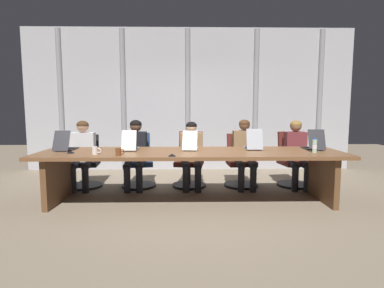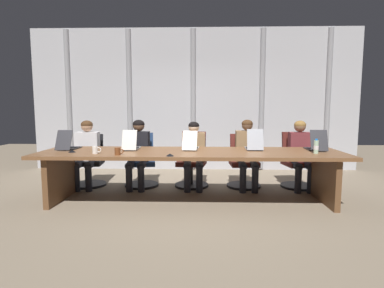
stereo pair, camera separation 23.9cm
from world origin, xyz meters
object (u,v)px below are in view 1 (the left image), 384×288
(person_center, at_px, (192,151))
(water_bottle_primary, at_px, (315,146))
(laptop_left_mid, at_px, (131,146))
(coffee_mug_near, at_px, (119,152))
(coffee_mug_far, at_px, (95,151))
(conference_mic_left_side, at_px, (71,152))
(person_right_end, at_px, (297,150))
(office_chair_left_mid, at_px, (139,167))
(office_chair_right_end, at_px, (293,166))
(office_chair_right_mid, at_px, (241,166))
(office_chair_left_end, at_px, (85,167))
(conference_mic_middle, at_px, (172,155))
(laptop_center, at_px, (191,146))
(person_right_mid, at_px, (245,149))
(person_left_end, at_px, (82,150))
(person_left_mid, at_px, (136,150))
(laptop_right_end, at_px, (313,146))
(office_chair_center, at_px, (190,166))
(laptop_right_mid, at_px, (253,145))
(laptop_left_end, at_px, (66,146))

(person_center, relative_size, water_bottle_primary, 5.50)
(laptop_left_mid, xyz_separation_m, coffee_mug_near, (-0.06, -0.56, -0.01))
(coffee_mug_far, height_order, conference_mic_left_side, coffee_mug_far)
(person_right_end, bearing_deg, water_bottle_primary, -3.34)
(office_chair_left_mid, distance_m, office_chair_right_end, 2.78)
(office_chair_right_mid, bearing_deg, office_chair_left_end, -93.02)
(office_chair_right_mid, xyz_separation_m, conference_mic_left_side, (-2.62, -1.11, 0.43))
(office_chair_left_end, height_order, water_bottle_primary, water_bottle_primary)
(coffee_mug_near, xyz_separation_m, conference_mic_middle, (0.72, -0.08, -0.03))
(laptop_center, xyz_separation_m, conference_mic_middle, (-0.26, -0.67, -0.04))
(conference_mic_middle, bearing_deg, person_right_end, 30.71)
(office_chair_right_end, bearing_deg, water_bottle_primary, -13.23)
(laptop_left_mid, relative_size, conference_mic_middle, 4.11)
(person_right_mid, bearing_deg, water_bottle_primary, 41.39)
(person_left_end, bearing_deg, office_chair_left_mid, 94.91)
(office_chair_left_end, height_order, person_left_mid, person_left_mid)
(person_right_end, bearing_deg, office_chair_right_end, -179.93)
(laptop_right_end, distance_m, office_chair_right_mid, 1.34)
(person_right_end, distance_m, water_bottle_primary, 0.98)
(office_chair_left_mid, distance_m, coffee_mug_far, 1.38)
(office_chair_right_end, distance_m, conference_mic_left_side, 3.77)
(office_chair_center, distance_m, person_right_mid, 1.02)
(office_chair_left_end, height_order, office_chair_right_end, office_chair_right_end)
(laptop_center, bearing_deg, conference_mic_middle, 164.23)
(office_chair_right_end, relative_size, coffee_mug_far, 7.65)
(coffee_mug_far, bearing_deg, office_chair_left_mid, 71.76)
(office_chair_right_end, distance_m, person_center, 1.87)
(laptop_left_mid, xyz_separation_m, laptop_right_end, (2.81, 0.00, 0.00))
(office_chair_left_mid, xyz_separation_m, office_chair_right_end, (2.78, 0.00, 0.01))
(laptop_right_mid, bearing_deg, laptop_center, 92.59)
(office_chair_right_end, relative_size, person_right_end, 0.82)
(person_right_end, bearing_deg, laptop_center, -70.76)
(laptop_center, bearing_deg, office_chair_right_mid, -45.58)
(laptop_right_mid, xyz_separation_m, person_right_end, (0.89, 0.58, -0.15))
(person_left_end, bearing_deg, person_left_mid, 85.35)
(laptop_right_end, relative_size, office_chair_left_mid, 0.50)
(laptop_right_end, relative_size, person_left_end, 0.40)
(laptop_center, relative_size, office_chair_left_mid, 0.52)
(laptop_left_mid, distance_m, office_chair_left_mid, 0.91)
(office_chair_left_end, height_order, conference_mic_left_side, office_chair_left_end)
(conference_mic_left_side, bearing_deg, office_chair_right_end, 17.23)
(laptop_right_end, height_order, person_center, person_center)
(conference_mic_left_side, bearing_deg, office_chair_left_mid, 54.41)
(laptop_center, distance_m, person_center, 0.61)
(office_chair_right_mid, bearing_deg, laptop_left_mid, -69.93)
(conference_mic_middle, bearing_deg, person_left_end, 141.63)
(office_chair_right_end, height_order, person_right_end, person_right_end)
(laptop_left_end, xyz_separation_m, person_left_mid, (0.95, 0.63, -0.14))
(office_chair_left_end, distance_m, conference_mic_left_side, 1.20)
(person_left_mid, bearing_deg, office_chair_center, 100.02)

